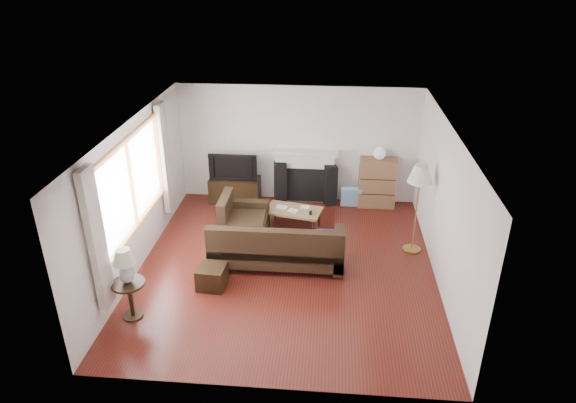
# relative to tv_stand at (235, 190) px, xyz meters

# --- Properties ---
(room) EXTENTS (5.10, 5.60, 2.54)m
(room) POSITION_rel_tv_stand_xyz_m (1.33, -2.48, 0.98)
(room) COLOR #581B13
(room) RESTS_ON ground
(window) EXTENTS (0.12, 2.74, 1.54)m
(window) POSITION_rel_tv_stand_xyz_m (-1.12, -2.68, 1.28)
(window) COLOR #976438
(window) RESTS_ON room
(curtain_near) EXTENTS (0.10, 0.35, 2.10)m
(curtain_near) POSITION_rel_tv_stand_xyz_m (-1.07, -4.20, 1.13)
(curtain_near) COLOR beige
(curtain_near) RESTS_ON room
(curtain_far) EXTENTS (0.10, 0.35, 2.10)m
(curtain_far) POSITION_rel_tv_stand_xyz_m (-1.07, -1.16, 1.13)
(curtain_far) COLOR beige
(curtain_far) RESTS_ON room
(fireplace) EXTENTS (1.40, 0.26, 1.15)m
(fireplace) POSITION_rel_tv_stand_xyz_m (1.48, 0.16, 0.31)
(fireplace) COLOR white
(fireplace) RESTS_ON room
(tv_stand) EXTENTS (1.07, 0.48, 0.54)m
(tv_stand) POSITION_rel_tv_stand_xyz_m (0.00, 0.00, 0.00)
(tv_stand) COLOR black
(tv_stand) RESTS_ON ground
(television) EXTENTS (1.01, 0.13, 0.58)m
(television) POSITION_rel_tv_stand_xyz_m (0.00, 0.00, 0.56)
(television) COLOR black
(television) RESTS_ON tv_stand
(speaker_left) EXTENTS (0.30, 0.34, 0.90)m
(speaker_left) POSITION_rel_tv_stand_xyz_m (0.97, 0.07, 0.18)
(speaker_left) COLOR black
(speaker_left) RESTS_ON ground
(speaker_right) EXTENTS (0.32, 0.35, 0.87)m
(speaker_right) POSITION_rel_tv_stand_xyz_m (2.03, 0.07, 0.17)
(speaker_right) COLOR black
(speaker_right) RESTS_ON ground
(bookshelf) EXTENTS (0.77, 0.36, 1.06)m
(bookshelf) POSITION_rel_tv_stand_xyz_m (3.02, 0.05, 0.26)
(bookshelf) COLOR brown
(bookshelf) RESTS_ON ground
(globe_lamp) EXTENTS (0.25, 0.25, 0.25)m
(globe_lamp) POSITION_rel_tv_stand_xyz_m (3.02, 0.05, 0.91)
(globe_lamp) COLOR white
(globe_lamp) RESTS_ON bookshelf
(sectional_sofa) EXTENTS (2.46, 1.80, 0.79)m
(sectional_sofa) POSITION_rel_tv_stand_xyz_m (1.17, -2.40, 0.13)
(sectional_sofa) COLOR black
(sectional_sofa) RESTS_ON ground
(coffee_table) EXTENTS (1.16, 0.80, 0.41)m
(coffee_table) POSITION_rel_tv_stand_xyz_m (1.35, -1.10, -0.06)
(coffee_table) COLOR olive
(coffee_table) RESTS_ON ground
(footstool) EXTENTS (0.47, 0.47, 0.37)m
(footstool) POSITION_rel_tv_stand_xyz_m (0.19, -3.16, -0.08)
(footstool) COLOR black
(footstool) RESTS_ON ground
(floor_lamp) EXTENTS (0.51, 0.51, 1.65)m
(floor_lamp) POSITION_rel_tv_stand_xyz_m (3.55, -1.74, 0.56)
(floor_lamp) COLOR #A68039
(floor_lamp) RESTS_ON ground
(side_table) EXTENTS (0.48, 0.48, 0.60)m
(side_table) POSITION_rel_tv_stand_xyz_m (-0.82, -4.01, 0.03)
(side_table) COLOR black
(side_table) RESTS_ON ground
(table_lamp) EXTENTS (0.34, 0.34, 0.54)m
(table_lamp) POSITION_rel_tv_stand_xyz_m (-0.82, -4.01, 0.61)
(table_lamp) COLOR silver
(table_lamp) RESTS_ON side_table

